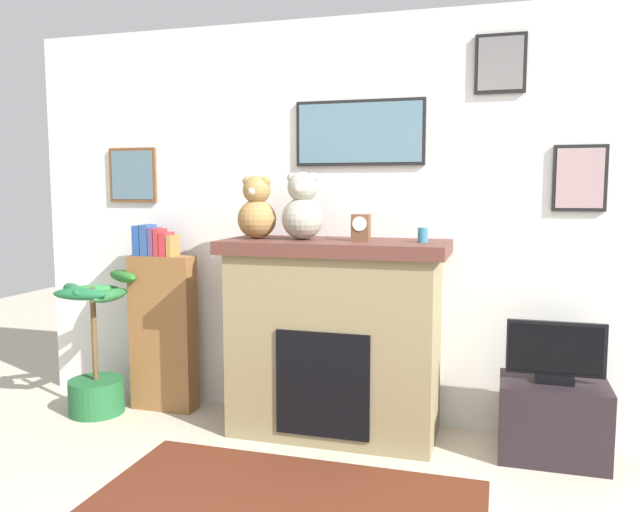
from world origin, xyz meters
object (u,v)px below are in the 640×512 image
Objects in this scene: mantel_clock at (361,228)px; teddy_bear_tan at (257,210)px; teddy_bear_brown at (302,209)px; tv_stand at (553,420)px; fireplace at (335,337)px; candle_jar at (423,235)px; potted_plant at (96,362)px; bookshelf at (163,326)px; television at (555,354)px.

mantel_clock is 0.67m from teddy_bear_tan.
teddy_bear_brown reaches higher than teddy_bear_tan.
mantel_clock is at bearing -0.07° from teddy_bear_tan.
fireplace is at bearing 179.15° from tv_stand.
candle_jar is 0.21× the size of teddy_bear_brown.
fireplace is 2.34× the size of tv_stand.
teddy_bear_tan is (-0.50, -0.02, 0.77)m from fireplace.
fireplace reaches higher than potted_plant.
tv_stand is 1.42× the size of teddy_bear_brown.
candle_jar is (2.16, 0.11, 0.90)m from potted_plant.
bookshelf is 8.04× the size of mantel_clock.
candle_jar is at bearing -1.91° from fireplace.
tv_stand is at bearing -2.27° from bookshelf.
bookshelf is 2.19× the size of tv_stand.
television is at bearing -0.06° from mantel_clock.
fireplace is 0.81m from teddy_bear_brown.
potted_plant is at bearing -177.94° from television.
fireplace is 8.59× the size of mantel_clock.
bookshelf is at bearing 172.37° from teddy_bear_tan.
candle_jar is at bearing 179.80° from television.
television is (1.28, -0.02, -0.01)m from fireplace.
bookshelf is 2.55m from tv_stand.
teddy_bear_brown reaches higher than bookshelf.
fireplace is 3.31× the size of teddy_bear_brown.
mantel_clock is at bearing -179.99° from tv_stand.
potted_plant is 10.97× the size of candle_jar.
television is (2.52, -0.10, 0.02)m from bookshelf.
potted_plant is (-1.63, -0.13, -0.26)m from fireplace.
teddy_bear_tan is 0.30m from teddy_bear_brown.
bookshelf is 14.59× the size of candle_jar.
mantel_clock is 0.38m from teddy_bear_brown.
candle_jar is 1.04m from teddy_bear_tan.
teddy_bear_brown is (-0.73, -0.00, 0.14)m from candle_jar.
potted_plant is 2.35m from candle_jar.
teddy_bear_tan is at bearing -177.92° from fireplace.
teddy_bear_brown is at bearing -0.01° from teddy_bear_tan.
mantel_clock is (0.16, -0.02, 0.68)m from fireplace.
candle_jar reaches higher than fireplace.
mantel_clock is 0.41× the size of teddy_bear_tan.
mantel_clock is at bearing -4.07° from bookshelf.
television is 6.04× the size of candle_jar.
television is at bearing -0.07° from teddy_bear_tan.
tv_stand is 0.38m from television.
potted_plant is 1.82× the size of television.
candle_jar is (-0.75, 0.00, 0.65)m from television.
tv_stand is at bearing -0.09° from candle_jar.
mantel_clock is (1.41, -0.10, 0.71)m from bookshelf.
potted_plant is at bearing -175.73° from teddy_bear_brown.
teddy_bear_brown is (-0.20, -0.02, 0.78)m from fireplace.
teddy_bear_tan is at bearing 5.40° from potted_plant.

